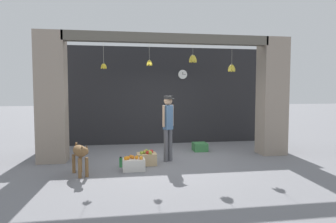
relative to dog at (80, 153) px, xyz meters
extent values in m
plane|color=slate|center=(2.11, 1.10, -0.47)|extent=(60.00, 60.00, 0.00)
cube|color=#232326|center=(2.11, 3.61, 1.15)|extent=(7.21, 0.12, 3.24)
cube|color=gray|center=(-0.84, 1.40, 1.15)|extent=(0.70, 0.60, 3.24)
cube|color=gray|center=(5.06, 1.40, 1.15)|extent=(0.70, 0.60, 3.24)
cube|color=#5B564C|center=(2.11, 1.22, 2.65)|extent=(5.31, 0.24, 0.24)
cylinder|color=#B2AD99|center=(0.45, 1.19, 2.26)|extent=(0.01, 0.01, 0.54)
ellipsoid|color=yellow|center=(0.49, 1.19, 1.92)|extent=(0.10, 0.05, 0.15)
ellipsoid|color=yellow|center=(0.45, 1.23, 1.92)|extent=(0.05, 0.10, 0.15)
ellipsoid|color=yellow|center=(0.41, 1.19, 1.92)|extent=(0.10, 0.05, 0.15)
ellipsoid|color=yellow|center=(0.45, 1.15, 1.92)|extent=(0.05, 0.10, 0.15)
cylinder|color=#B2AD99|center=(1.58, 1.17, 2.30)|extent=(0.01, 0.01, 0.45)
ellipsoid|color=yellow|center=(1.62, 1.17, 2.01)|extent=(0.10, 0.05, 0.15)
ellipsoid|color=yellow|center=(1.59, 1.21, 2.01)|extent=(0.07, 0.10, 0.16)
ellipsoid|color=yellow|center=(1.55, 1.20, 2.01)|extent=(0.09, 0.08, 0.16)
ellipsoid|color=yellow|center=(1.55, 1.15, 2.01)|extent=(0.09, 0.08, 0.16)
ellipsoid|color=yellow|center=(1.59, 1.14, 2.01)|extent=(0.07, 0.10, 0.16)
cylinder|color=#B2AD99|center=(2.72, 1.20, 2.38)|extent=(0.01, 0.01, 0.29)
ellipsoid|color=gold|center=(2.77, 1.20, 2.14)|extent=(0.14, 0.08, 0.22)
ellipsoid|color=gold|center=(2.75, 1.24, 2.14)|extent=(0.12, 0.13, 0.23)
ellipsoid|color=gold|center=(2.71, 1.25, 2.14)|extent=(0.09, 0.14, 0.22)
ellipsoid|color=gold|center=(2.67, 1.23, 2.14)|extent=(0.14, 0.11, 0.23)
ellipsoid|color=gold|center=(2.67, 1.18, 2.14)|extent=(0.14, 0.11, 0.23)
ellipsoid|color=gold|center=(2.71, 1.15, 2.14)|extent=(0.09, 0.14, 0.22)
ellipsoid|color=gold|center=(2.75, 1.16, 2.14)|extent=(0.12, 0.13, 0.23)
cylinder|color=#B2AD99|center=(3.80, 1.24, 2.27)|extent=(0.01, 0.01, 0.52)
ellipsoid|color=gold|center=(3.85, 1.24, 1.91)|extent=(0.14, 0.07, 0.21)
ellipsoid|color=gold|center=(3.81, 1.29, 1.91)|extent=(0.10, 0.14, 0.22)
ellipsoid|color=gold|center=(3.76, 1.27, 1.91)|extent=(0.13, 0.11, 0.22)
ellipsoid|color=gold|center=(3.76, 1.21, 1.91)|extent=(0.13, 0.11, 0.22)
ellipsoid|color=gold|center=(3.81, 1.19, 1.91)|extent=(0.10, 0.14, 0.22)
ellipsoid|color=brown|center=(-0.01, 0.03, 0.04)|extent=(0.46, 0.65, 0.24)
cylinder|color=brown|center=(0.14, -0.15, -0.27)|extent=(0.07, 0.07, 0.41)
cylinder|color=brown|center=(0.01, -0.20, -0.27)|extent=(0.07, 0.07, 0.41)
cylinder|color=brown|center=(-0.04, 0.27, -0.27)|extent=(0.07, 0.07, 0.41)
cylinder|color=brown|center=(-0.17, 0.22, -0.27)|extent=(0.07, 0.07, 0.41)
ellipsoid|color=brown|center=(0.12, -0.27, 0.10)|extent=(0.23, 0.26, 0.16)
cone|color=brown|center=(0.16, -0.25, 0.18)|extent=(0.05, 0.05, 0.07)
cone|color=brown|center=(0.07, -0.29, 0.18)|extent=(0.05, 0.05, 0.07)
cylinder|color=brown|center=(-0.14, 0.34, 0.07)|extent=(0.12, 0.19, 0.25)
cylinder|color=#56565B|center=(2.09, 0.99, -0.07)|extent=(0.11, 0.11, 0.82)
cylinder|color=#56565B|center=(1.97, 0.92, -0.07)|extent=(0.11, 0.11, 0.82)
cube|color=#4C7099|center=(2.03, 0.96, 0.65)|extent=(0.26, 0.25, 0.61)
cylinder|color=tan|center=(2.15, 1.02, 0.68)|extent=(0.06, 0.06, 0.54)
cylinder|color=tan|center=(1.90, 0.89, 0.68)|extent=(0.06, 0.06, 0.54)
sphere|color=tan|center=(2.03, 0.96, 1.06)|extent=(0.21, 0.21, 0.21)
cylinder|color=#2D2D2D|center=(2.03, 0.96, 1.15)|extent=(0.21, 0.21, 0.07)
cube|color=#2D2D2D|center=(2.08, 0.86, 1.12)|extent=(0.21, 0.19, 0.01)
cube|color=silver|center=(1.13, 0.22, -0.34)|extent=(0.49, 0.35, 0.26)
sphere|color=orange|center=(1.11, 0.23, -0.17)|extent=(0.08, 0.08, 0.08)
sphere|color=orange|center=(1.07, 0.31, -0.17)|extent=(0.08, 0.08, 0.08)
sphere|color=orange|center=(1.19, 0.20, -0.17)|extent=(0.08, 0.08, 0.08)
sphere|color=orange|center=(0.95, 0.15, -0.17)|extent=(0.08, 0.08, 0.08)
sphere|color=orange|center=(1.28, 0.14, -0.17)|extent=(0.08, 0.08, 0.08)
sphere|color=orange|center=(0.99, 0.18, -0.17)|extent=(0.08, 0.08, 0.08)
cube|color=tan|center=(1.46, 0.70, -0.33)|extent=(0.47, 0.39, 0.28)
sphere|color=#99B238|center=(1.46, 0.83, -0.16)|extent=(0.08, 0.08, 0.08)
sphere|color=#99B238|center=(1.52, 0.67, -0.16)|extent=(0.08, 0.08, 0.08)
sphere|color=#99B238|center=(1.54, 0.56, -0.16)|extent=(0.08, 0.08, 0.08)
sphere|color=red|center=(1.59, 0.74, -0.16)|extent=(0.08, 0.08, 0.08)
sphere|color=#99B238|center=(1.40, 0.67, -0.16)|extent=(0.08, 0.08, 0.08)
sphere|color=red|center=(1.41, 0.73, -0.16)|extent=(0.08, 0.08, 0.08)
sphere|color=#99B238|center=(1.33, 0.60, -0.16)|extent=(0.08, 0.08, 0.08)
sphere|color=red|center=(1.48, 0.61, -0.16)|extent=(0.08, 0.08, 0.08)
sphere|color=red|center=(1.55, 0.73, -0.16)|extent=(0.08, 0.08, 0.08)
cube|color=#387A42|center=(3.17, 2.11, -0.35)|extent=(0.40, 0.43, 0.24)
cylinder|color=#38934C|center=(0.84, 0.55, -0.36)|extent=(0.07, 0.07, 0.22)
cylinder|color=black|center=(0.84, 0.55, -0.24)|extent=(0.04, 0.04, 0.02)
cylinder|color=black|center=(2.95, 3.55, 1.87)|extent=(0.32, 0.01, 0.32)
cylinder|color=white|center=(2.95, 3.53, 1.87)|extent=(0.31, 0.02, 0.31)
cube|color=black|center=(2.95, 3.52, 1.90)|extent=(0.01, 0.01, 0.09)
cube|color=black|center=(2.99, 3.52, 1.87)|extent=(0.12, 0.01, 0.01)
camera|label=1|loc=(0.83, -6.43, 1.31)|focal=32.00mm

